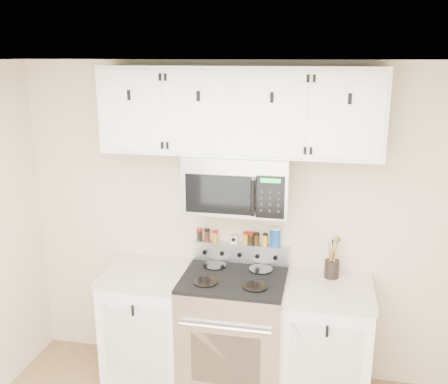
# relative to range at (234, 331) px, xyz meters

# --- Properties ---
(back_wall) EXTENTS (3.50, 0.01, 2.50)m
(back_wall) POSITION_rel_range_xyz_m (0.00, 0.32, 0.76)
(back_wall) COLOR #C8B696
(back_wall) RESTS_ON floor
(ceiling) EXTENTS (3.50, 3.50, 0.01)m
(ceiling) POSITION_rel_range_xyz_m (0.00, -1.43, 2.01)
(ceiling) COLOR white
(ceiling) RESTS_ON back_wall
(range) EXTENTS (0.76, 0.65, 1.10)m
(range) POSITION_rel_range_xyz_m (0.00, 0.00, 0.00)
(range) COLOR #B7B7BA
(range) RESTS_ON floor
(base_cabinet_left) EXTENTS (0.64, 0.62, 0.92)m
(base_cabinet_left) POSITION_rel_range_xyz_m (-0.69, 0.02, -0.03)
(base_cabinet_left) COLOR white
(base_cabinet_left) RESTS_ON floor
(base_cabinet_right) EXTENTS (0.64, 0.62, 0.92)m
(base_cabinet_right) POSITION_rel_range_xyz_m (0.69, 0.02, -0.03)
(base_cabinet_right) COLOR white
(base_cabinet_right) RESTS_ON floor
(microwave) EXTENTS (0.76, 0.44, 0.42)m
(microwave) POSITION_rel_range_xyz_m (0.00, 0.13, 1.14)
(microwave) COLOR #9E9EA3
(microwave) RESTS_ON back_wall
(upper_cabinets) EXTENTS (2.00, 0.35, 0.62)m
(upper_cabinets) POSITION_rel_range_xyz_m (-0.00, 0.15, 1.66)
(upper_cabinets) COLOR white
(upper_cabinets) RESTS_ON back_wall
(utensil_crock) EXTENTS (0.11, 0.11, 0.32)m
(utensil_crock) POSITION_rel_range_xyz_m (0.71, 0.19, 0.51)
(utensil_crock) COLOR black
(utensil_crock) RESTS_ON base_cabinet_right
(kitchen_timer) EXTENTS (0.06, 0.05, 0.06)m
(kitchen_timer) POSITION_rel_range_xyz_m (-0.06, 0.28, 0.64)
(kitchen_timer) COLOR silver
(kitchen_timer) RESTS_ON range
(salt_canister) EXTENTS (0.08, 0.08, 0.15)m
(salt_canister) POSITION_rel_range_xyz_m (0.27, 0.28, 0.69)
(salt_canister) COLOR #164B99
(salt_canister) RESTS_ON range
(spice_jar_0) EXTENTS (0.04, 0.04, 0.10)m
(spice_jar_0) POSITION_rel_range_xyz_m (-0.33, 0.28, 0.66)
(spice_jar_0) COLOR black
(spice_jar_0) RESTS_ON range
(spice_jar_1) EXTENTS (0.04, 0.04, 0.10)m
(spice_jar_1) POSITION_rel_range_xyz_m (-0.27, 0.28, 0.66)
(spice_jar_1) COLOR #462110
(spice_jar_1) RESTS_ON range
(spice_jar_2) EXTENTS (0.04, 0.04, 0.09)m
(spice_jar_2) POSITION_rel_range_xyz_m (-0.21, 0.28, 0.66)
(spice_jar_2) COLOR orange
(spice_jar_2) RESTS_ON range
(spice_jar_3) EXTENTS (0.04, 0.04, 0.10)m
(spice_jar_3) POSITION_rel_range_xyz_m (0.04, 0.28, 0.66)
(spice_jar_3) COLOR orange
(spice_jar_3) RESTS_ON range
(spice_jar_4) EXTENTS (0.05, 0.05, 0.10)m
(spice_jar_4) POSITION_rel_range_xyz_m (0.08, 0.28, 0.66)
(spice_jar_4) COLOR black
(spice_jar_4) RESTS_ON range
(spice_jar_5) EXTENTS (0.05, 0.05, 0.10)m
(spice_jar_5) POSITION_rel_range_xyz_m (0.12, 0.28, 0.66)
(spice_jar_5) COLOR #38260D
(spice_jar_5) RESTS_ON range
(spice_jar_6) EXTENTS (0.04, 0.04, 0.10)m
(spice_jar_6) POSITION_rel_range_xyz_m (0.19, 0.28, 0.66)
(spice_jar_6) COLOR yellow
(spice_jar_6) RESTS_ON range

